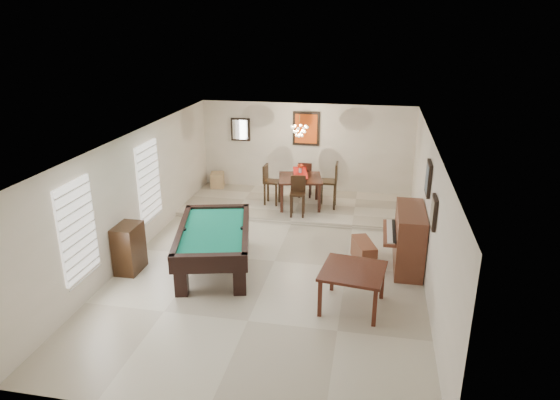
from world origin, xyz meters
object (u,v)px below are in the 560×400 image
(dining_table, at_px, (300,189))
(dining_chair_west, at_px, (272,185))
(dining_chair_south, at_px, (298,197))
(dining_chair_north, at_px, (305,179))
(square_table, at_px, (352,288))
(apothecary_chest, at_px, (129,248))
(piano_bench, at_px, (364,252))
(flower_vase, at_px, (300,168))
(dining_chair_east, at_px, (328,185))
(corner_bench, at_px, (217,180))
(pool_table, at_px, (214,249))
(upright_piano, at_px, (402,238))
(chandelier, at_px, (299,127))

(dining_table, distance_m, dining_chair_west, 0.76)
(dining_chair_south, height_order, dining_chair_north, dining_chair_south)
(square_table, bearing_deg, apothecary_chest, 173.22)
(apothecary_chest, height_order, dining_chair_south, dining_chair_south)
(piano_bench, xyz_separation_m, flower_vase, (-1.77, 2.74, 0.92))
(dining_chair_east, relative_size, corner_bench, 2.58)
(pool_table, relative_size, piano_bench, 3.07)
(dining_chair_north, bearing_deg, dining_table, 84.94)
(upright_piano, distance_m, piano_bench, 0.84)
(square_table, bearing_deg, flower_vase, 109.65)
(square_table, relative_size, dining_chair_east, 0.88)
(dining_chair_south, distance_m, corner_bench, 3.24)
(dining_chair_west, bearing_deg, square_table, -148.34)
(dining_chair_south, bearing_deg, upright_piano, -45.29)
(dining_chair_north, distance_m, corner_bench, 2.68)
(upright_piano, xyz_separation_m, dining_chair_north, (-2.48, 3.58, -0.00))
(flower_vase, distance_m, chandelier, 1.06)
(corner_bench, bearing_deg, dining_chair_north, -6.93)
(dining_table, distance_m, dining_chair_east, 0.75)
(piano_bench, bearing_deg, apothecary_chest, -164.58)
(dining_chair_east, bearing_deg, piano_bench, 19.59)
(pool_table, xyz_separation_m, chandelier, (1.13, 3.73, 1.77))
(piano_bench, relative_size, dining_chair_south, 0.83)
(dining_table, height_order, dining_chair_south, dining_chair_south)
(apothecary_chest, bearing_deg, dining_chair_north, 59.32)
(square_table, height_order, apothecary_chest, apothecary_chest)
(apothecary_chest, bearing_deg, dining_chair_west, 62.76)
(pool_table, relative_size, square_table, 2.41)
(square_table, height_order, piano_bench, square_table)
(dining_chair_west, relative_size, corner_bench, 2.28)
(upright_piano, relative_size, dining_chair_south, 1.49)
(apothecary_chest, bearing_deg, pool_table, 14.13)
(pool_table, bearing_deg, dining_chair_north, 60.85)
(square_table, xyz_separation_m, dining_chair_east, (-0.89, 4.57, 0.36))
(upright_piano, distance_m, corner_bench, 6.45)
(piano_bench, relative_size, dining_chair_east, 0.69)
(dining_chair_east, bearing_deg, dining_chair_north, -137.17)
(square_table, relative_size, chandelier, 1.76)
(flower_vase, xyz_separation_m, dining_chair_west, (-0.75, 0.01, -0.50))
(upright_piano, xyz_separation_m, corner_bench, (-5.13, 3.90, -0.29))
(upright_piano, relative_size, dining_chair_east, 1.23)
(pool_table, bearing_deg, piano_bench, 2.39)
(upright_piano, height_order, dining_table, upright_piano)
(dining_chair_north, bearing_deg, corner_bench, -10.32)
(flower_vase, relative_size, corner_bench, 0.53)
(dining_table, bearing_deg, apothecary_chest, -125.13)
(apothecary_chest, height_order, flower_vase, flower_vase)
(apothecary_chest, relative_size, dining_table, 0.89)
(dining_chair_south, bearing_deg, dining_chair_west, 133.02)
(piano_bench, distance_m, dining_chair_south, 2.69)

